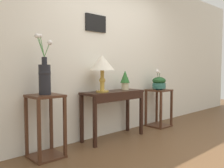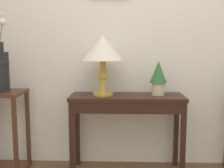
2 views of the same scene
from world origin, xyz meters
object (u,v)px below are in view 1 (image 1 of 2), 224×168
at_px(pedestal_stand_right, 159,108).
at_px(table_lamp, 102,64).
at_px(pedestal_stand_left, 46,126).
at_px(flower_vase_tall_left, 45,75).
at_px(planter_bowl_wide_right, 159,83).
at_px(console_table, 114,99).
at_px(potted_plant_on_console, 125,79).

bearing_deg(pedestal_stand_right, table_lamp, 179.12).
xyz_separation_m(pedestal_stand_left, flower_vase_tall_left, (-0.00, 0.00, 0.64)).
height_order(pedestal_stand_left, planter_bowl_wide_right, planter_bowl_wide_right).
relative_size(table_lamp, planter_bowl_wide_right, 1.42).
bearing_deg(flower_vase_tall_left, planter_bowl_wide_right, -0.02).
height_order(console_table, pedestal_stand_right, console_table).
bearing_deg(console_table, pedestal_stand_right, 0.03).
relative_size(table_lamp, pedestal_stand_left, 0.70).
xyz_separation_m(console_table, table_lamp, (-0.23, 0.02, 0.54)).
relative_size(pedestal_stand_left, planter_bowl_wide_right, 2.03).
height_order(console_table, potted_plant_on_console, potted_plant_on_console).
height_order(table_lamp, flower_vase_tall_left, flower_vase_tall_left).
xyz_separation_m(table_lamp, planter_bowl_wide_right, (1.40, -0.02, -0.33)).
distance_m(pedestal_stand_right, planter_bowl_wide_right, 0.49).
distance_m(console_table, flower_vase_tall_left, 1.24).
bearing_deg(console_table, pedestal_stand_left, 179.93).
xyz_separation_m(table_lamp, pedestal_stand_left, (-0.95, -0.02, -0.78)).
height_order(console_table, planter_bowl_wide_right, planter_bowl_wide_right).
xyz_separation_m(potted_plant_on_console, flower_vase_tall_left, (-1.47, -0.04, 0.10)).
bearing_deg(planter_bowl_wide_right, pedestal_stand_right, -20.72).
xyz_separation_m(pedestal_stand_right, planter_bowl_wide_right, (-0.00, 0.00, 0.49)).
relative_size(pedestal_stand_left, flower_vase_tall_left, 1.06).
distance_m(table_lamp, planter_bowl_wide_right, 1.44).
height_order(potted_plant_on_console, flower_vase_tall_left, flower_vase_tall_left).
relative_size(console_table, flower_vase_tall_left, 1.43).
xyz_separation_m(console_table, flower_vase_tall_left, (-1.18, 0.00, 0.40)).
distance_m(console_table, pedestal_stand_left, 1.20).
bearing_deg(console_table, flower_vase_tall_left, 179.91).
bearing_deg(planter_bowl_wide_right, table_lamp, 179.14).
relative_size(potted_plant_on_console, planter_bowl_wide_right, 0.83).
distance_m(pedestal_stand_left, pedestal_stand_right, 2.36).
bearing_deg(console_table, planter_bowl_wide_right, 0.04).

